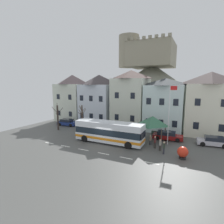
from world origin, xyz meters
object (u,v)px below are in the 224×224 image
townhouse_00 (73,98)px  parked_car_03 (213,141)px  townhouse_03 (165,105)px  public_bench (156,134)px  parked_car_00 (67,122)px  transit_bus (109,132)px  flagpole (170,111)px  bare_tree_01 (82,117)px  harbour_buoy (183,152)px  parked_car_02 (167,136)px  bus_shelter (153,121)px  pedestrian_03 (164,147)px  townhouse_04 (209,104)px  townhouse_02 (131,99)px  pedestrian_01 (160,144)px  pedestrian_02 (155,141)px  parked_car_01 (100,126)px  townhouse_01 (99,99)px  bare_tree_00 (58,117)px  hilltop_castle (151,86)px  pedestrian_00 (150,139)px

townhouse_00 → parked_car_03: 29.68m
townhouse_03 → public_bench: 6.44m
parked_car_00 → transit_bus: bearing=-32.3°
transit_bus → flagpole: 9.02m
townhouse_00 → bare_tree_01: size_ratio=2.26×
flagpole → harbour_buoy: size_ratio=5.62×
parked_car_02 → parked_car_00: bearing=174.4°
parked_car_00 → townhouse_03: bearing=7.4°
bus_shelter → pedestrian_03: (2.50, -4.49, -2.18)m
transit_bus → public_bench: bearing=47.7°
transit_bus → public_bench: (5.47, 6.12, -1.09)m
townhouse_04 → bus_shelter: 10.73m
townhouse_02 → pedestrian_01: size_ratio=7.45×
parked_car_00 → parked_car_02: parked_car_00 is taller
parked_car_00 → pedestrian_02: size_ratio=2.46×
parked_car_01 → townhouse_04: bearing=16.9°
townhouse_01 → parked_car_02: townhouse_01 is taller
bare_tree_00 → townhouse_01: bearing=67.0°
hilltop_castle → pedestrian_03: 35.72m
hilltop_castle → townhouse_01: bearing=-105.7°
bus_shelter → flagpole: (2.42, -0.64, 1.68)m
parked_car_03 → pedestrian_03: pedestrian_03 is taller
pedestrian_02 → bare_tree_01: size_ratio=0.36×
townhouse_01 → pedestrian_03: (16.11, -12.14, -4.35)m
townhouse_02 → parked_car_02: 11.33m
pedestrian_00 → flagpole: 4.68m
hilltop_castle → transit_bus: 33.35m
parked_car_00 → public_bench: parked_car_00 is taller
pedestrian_03 → townhouse_00: bearing=152.9°
townhouse_03 → pedestrian_02: bearing=-86.3°
pedestrian_02 → bare_tree_01: (-14.19, 3.46, 1.54)m
bus_shelter → parked_car_02: 3.54m
townhouse_04 → harbour_buoy: bearing=-103.1°
townhouse_03 → flagpole: townhouse_03 is taller
townhouse_00 → townhouse_04: size_ratio=1.01×
pedestrian_01 → harbour_buoy: pedestrian_01 is taller
public_bench → flagpole: bearing=-52.2°
pedestrian_02 → pedestrian_03: pedestrian_02 is taller
parked_car_00 → pedestrian_03: pedestrian_03 is taller
townhouse_02 → townhouse_03: bearing=-2.7°
parked_car_03 → bare_tree_01: size_ratio=0.88×
townhouse_04 → hilltop_castle: bearing=124.9°
pedestrian_03 → bare_tree_01: 16.42m
parked_car_02 → bare_tree_00: size_ratio=0.91×
transit_bus → townhouse_02: bearing=93.7°
townhouse_01 → townhouse_00: bearing=-177.6°
public_bench → parked_car_01: bearing=179.2°
townhouse_02 → townhouse_03: townhouse_02 is taller
townhouse_00 → transit_bus: size_ratio=1.04×
townhouse_02 → parked_car_01: (-4.26, -4.95, -4.97)m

